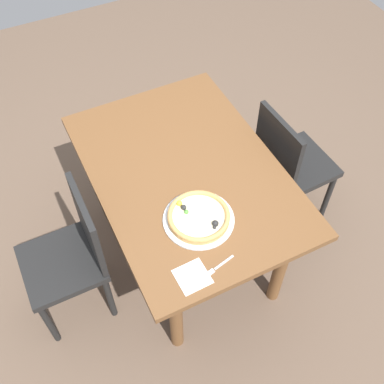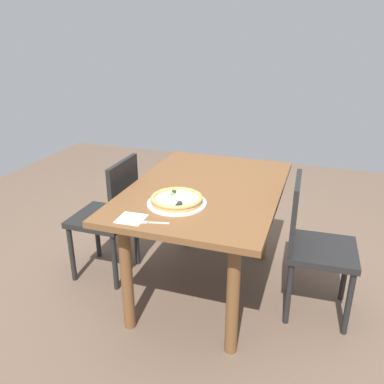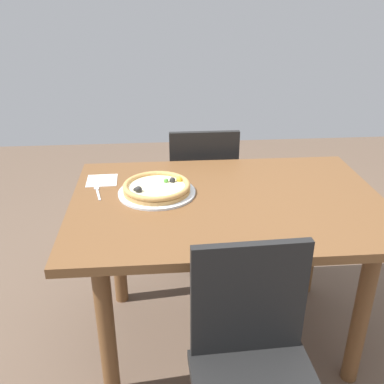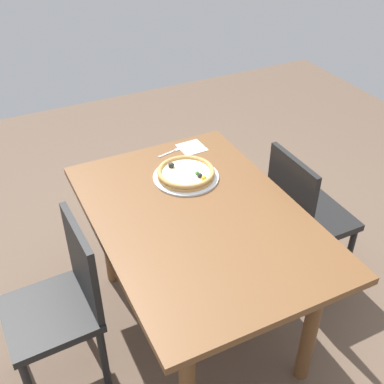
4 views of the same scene
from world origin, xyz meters
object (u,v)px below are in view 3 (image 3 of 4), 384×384
Objects in this scene: plate at (157,192)px; napkin at (102,181)px; chair_far at (202,190)px; fork at (97,191)px; dining_table at (227,221)px; pizza at (157,187)px; chair_near at (255,370)px.

napkin is at bearing 148.15° from plate.
chair_far is 2.59× the size of plate.
plate is 0.27m from fork.
plate reaches higher than napkin.
fork is at bearing 167.72° from dining_table.
dining_table is at bearing -14.75° from plate.
fork is 0.12m from napkin.
chair_far reaches higher than pizza.
chair_far is 2.97× the size of pizza.
chair_near is at bearing -68.93° from plate.
pizza is at bearing 35.64° from plate.
plate is 0.03m from pizza.
pizza is (-0.30, 0.08, 0.14)m from dining_table.
fork is (-0.27, 0.04, -0.00)m from plate.
chair_near is 1.00× the size of chair_far.
plate is (-0.30, 0.08, 0.11)m from dining_table.
chair_near is 1.10m from napkin.
plate is at bearing -111.93° from fork.
pizza is at bearing 165.21° from dining_table.
chair_far reaches higher than napkin.
pizza is at bearing -71.32° from chair_near.
fork reaches higher than napkin.
napkin is at bearing -16.91° from fork.
pizza is 0.30m from napkin.
napkin is (-0.26, 0.16, -0.03)m from pizza.
chair_near is at bearing -157.75° from fork.
chair_far is at bearing -56.08° from fork.
chair_near reaches higher than dining_table.
fork is (-0.53, -0.56, 0.27)m from chair_far.
chair_near is at bearing -59.13° from napkin.
napkin is at bearing 148.21° from pizza.
chair_near is 0.87m from pizza.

